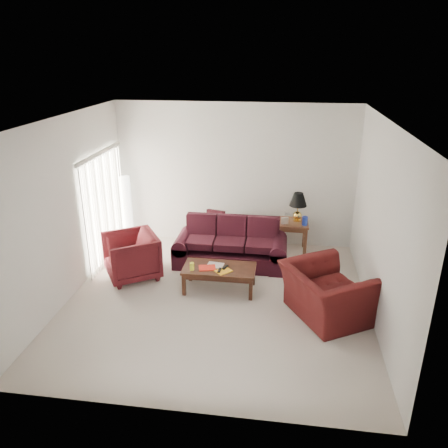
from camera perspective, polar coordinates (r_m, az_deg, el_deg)
name	(u,v)px	position (r m, az deg, el deg)	size (l,w,h in m)	color
floor	(217,300)	(7.52, -0.91, -9.85)	(5.00, 5.00, 0.00)	beige
blinds	(105,208)	(8.84, -15.32, 2.05)	(0.10, 2.00, 2.16)	silver
sofa	(231,243)	(8.50, 0.87, -2.55)	(2.18, 0.94, 0.89)	black
throw_pillow	(215,219)	(9.05, -1.14, 0.64)	(0.38, 0.11, 0.38)	black
end_table	(293,236)	(9.22, 8.97, -1.61)	(0.61, 0.61, 0.66)	#4B311A
table_lamp	(298,207)	(9.05, 9.62, 2.20)	(0.36, 0.36, 0.60)	#E7B848
clock	(285,221)	(8.93, 7.95, 0.43)	(0.14, 0.05, 0.14)	white
blue_canister	(305,221)	(8.93, 10.52, 0.41)	(0.11, 0.11, 0.18)	navy
picture_frame	(287,214)	(9.28, 8.27, 1.28)	(0.12, 0.02, 0.15)	silver
floor_lamp	(127,209)	(9.70, -12.56, 1.95)	(0.24, 0.24, 1.49)	white
armchair_left	(131,256)	(8.22, -12.01, -4.13)	(0.90, 0.93, 0.85)	#440F13
armchair_right	(326,293)	(7.09, 13.20, -8.76)	(1.27, 1.11, 0.82)	#3F0E0E
coffee_table	(219,279)	(7.71, -0.61, -7.14)	(1.25, 0.63, 0.44)	black
magazine_red	(207,268)	(7.58, -2.20, -5.74)	(0.29, 0.21, 0.02)	red
magazine_white	(215,265)	(7.66, -1.16, -5.39)	(0.28, 0.21, 0.02)	beige
magazine_orange	(223,271)	(7.47, -0.07, -6.15)	(0.26, 0.20, 0.01)	#F4A81C
remote_a	(219,270)	(7.45, -0.59, -6.05)	(0.05, 0.15, 0.02)	black
remote_b	(225,267)	(7.55, 0.16, -5.65)	(0.05, 0.16, 0.02)	black
yellow_glass	(192,266)	(7.51, -4.21, -5.54)	(0.08, 0.08, 0.13)	#EBF235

